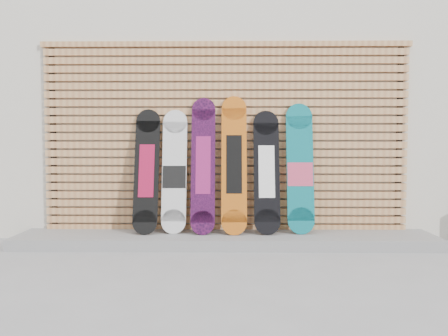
# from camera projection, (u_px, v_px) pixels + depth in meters

# --- Properties ---
(ground) EXTENTS (80.00, 80.00, 0.00)m
(ground) POSITION_uv_depth(u_px,v_px,m) (240.00, 261.00, 4.16)
(ground) COLOR gray
(ground) RESTS_ON ground
(building) EXTENTS (12.00, 5.00, 3.60)m
(building) POSITION_uv_depth(u_px,v_px,m) (264.00, 105.00, 7.55)
(building) COLOR beige
(building) RESTS_ON ground
(concrete_step) EXTENTS (4.60, 0.70, 0.12)m
(concrete_step) POSITION_uv_depth(u_px,v_px,m) (225.00, 239.00, 4.84)
(concrete_step) COLOR gray
(concrete_step) RESTS_ON ground
(slat_wall) EXTENTS (4.26, 0.08, 2.29)m
(slat_wall) POSITION_uv_depth(u_px,v_px,m) (225.00, 136.00, 5.07)
(slat_wall) COLOR #B57B4B
(slat_wall) RESTS_ON ground
(snowboard_0) EXTENTS (0.28, 0.34, 1.40)m
(snowboard_0) POSITION_uv_depth(u_px,v_px,m) (147.00, 171.00, 4.90)
(snowboard_0) COLOR black
(snowboard_0) RESTS_ON concrete_step
(snowboard_1) EXTENTS (0.28, 0.28, 1.39)m
(snowboard_1) POSITION_uv_depth(u_px,v_px,m) (174.00, 172.00, 4.93)
(snowboard_1) COLOR silver
(snowboard_1) RESTS_ON concrete_step
(snowboard_2) EXTENTS (0.27, 0.34, 1.53)m
(snowboard_2) POSITION_uv_depth(u_px,v_px,m) (203.00, 165.00, 4.89)
(snowboard_2) COLOR black
(snowboard_2) RESTS_ON concrete_step
(snowboard_3) EXTENTS (0.28, 0.35, 1.55)m
(snowboard_3) POSITION_uv_depth(u_px,v_px,m) (234.00, 164.00, 4.88)
(snowboard_3) COLOR #B85913
(snowboard_3) RESTS_ON concrete_step
(snowboard_4) EXTENTS (0.29, 0.34, 1.38)m
(snowboard_4) POSITION_uv_depth(u_px,v_px,m) (267.00, 172.00, 4.89)
(snowboard_4) COLOR black
(snowboard_4) RESTS_ON concrete_step
(snowboard_5) EXTENTS (0.30, 0.29, 1.46)m
(snowboard_5) POSITION_uv_depth(u_px,v_px,m) (300.00, 169.00, 4.90)
(snowboard_5) COLOR #0B6972
(snowboard_5) RESTS_ON concrete_step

